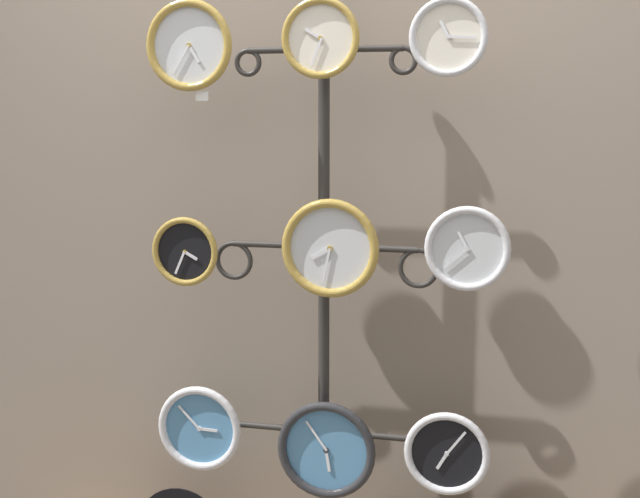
# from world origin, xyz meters

# --- Properties ---
(shop_wall) EXTENTS (4.40, 0.04, 2.80)m
(shop_wall) POSITION_xyz_m (0.00, 0.57, 1.40)
(shop_wall) COLOR gray
(shop_wall) RESTS_ON ground_plane
(display_stand) EXTENTS (0.76, 0.39, 2.07)m
(display_stand) POSITION_xyz_m (0.00, 0.41, 0.66)
(display_stand) COLOR #282623
(display_stand) RESTS_ON ground_plane
(clock_top_left) EXTENTS (0.27, 0.04, 0.27)m
(clock_top_left) POSITION_xyz_m (-0.39, 0.32, 1.78)
(clock_top_left) COLOR silver
(clock_top_center) EXTENTS (0.23, 0.04, 0.23)m
(clock_top_center) POSITION_xyz_m (0.01, 0.33, 1.79)
(clock_top_center) COLOR silver
(clock_top_right) EXTENTS (0.22, 0.04, 0.22)m
(clock_top_right) POSITION_xyz_m (0.38, 0.30, 1.79)
(clock_top_right) COLOR silver
(clock_middle_left) EXTENTS (0.22, 0.04, 0.22)m
(clock_middle_left) POSITION_xyz_m (-0.42, 0.31, 1.16)
(clock_middle_left) COLOR black
(clock_middle_center) EXTENTS (0.30, 0.04, 0.30)m
(clock_middle_center) POSITION_xyz_m (0.04, 0.32, 1.18)
(clock_middle_center) COLOR silver
(clock_middle_right) EXTENTS (0.25, 0.04, 0.25)m
(clock_middle_right) POSITION_xyz_m (0.44, 0.33, 1.19)
(clock_middle_right) COLOR silver
(clock_bottom_left) EXTENTS (0.28, 0.04, 0.28)m
(clock_bottom_left) POSITION_xyz_m (-0.39, 0.33, 0.58)
(clock_bottom_left) COLOR #4C84B2
(clock_bottom_center) EXTENTS (0.31, 0.04, 0.31)m
(clock_bottom_center) POSITION_xyz_m (0.03, 0.32, 0.55)
(clock_bottom_center) COLOR #4C84B2
(clock_bottom_right) EXTENTS (0.26, 0.04, 0.26)m
(clock_bottom_right) POSITION_xyz_m (0.40, 0.31, 0.58)
(clock_bottom_right) COLOR black
(price_tag_upper) EXTENTS (0.04, 0.00, 0.03)m
(price_tag_upper) POSITION_xyz_m (-0.35, 0.32, 1.63)
(price_tag_upper) COLOR white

